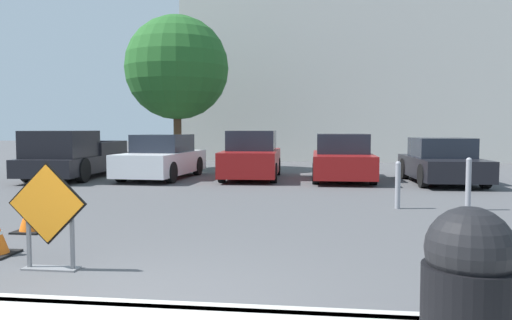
{
  "coord_description": "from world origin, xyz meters",
  "views": [
    {
      "loc": [
        1.79,
        -4.19,
        1.7
      ],
      "look_at": [
        -0.07,
        10.5,
        0.75
      ],
      "focal_mm": 35.0,
      "sensor_mm": 36.0,
      "label": 1
    }
  ],
  "objects_px": {
    "road_closed_sign": "(48,213)",
    "parked_car_second": "(252,157)",
    "parked_car_third": "(342,159)",
    "bollard_second": "(468,182)",
    "bollard_nearest": "(398,184)",
    "traffic_cone_second": "(30,215)",
    "pickup_truck": "(73,157)",
    "parked_car_fourth": "(442,162)",
    "parked_car_nearest": "(162,158)",
    "trash_bin": "(468,289)"
  },
  "relations": [
    {
      "from": "parked_car_second",
      "to": "parked_car_third",
      "type": "distance_m",
      "value": 3.0
    },
    {
      "from": "parked_car_fourth",
      "to": "trash_bin",
      "type": "bearing_deg",
      "value": 75.12
    },
    {
      "from": "pickup_truck",
      "to": "traffic_cone_second",
      "type": "bearing_deg",
      "value": 110.49
    },
    {
      "from": "parked_car_second",
      "to": "parked_car_third",
      "type": "relative_size",
      "value": 0.99
    },
    {
      "from": "traffic_cone_second",
      "to": "bollard_second",
      "type": "distance_m",
      "value": 8.39
    },
    {
      "from": "pickup_truck",
      "to": "bollard_nearest",
      "type": "distance_m",
      "value": 11.12
    },
    {
      "from": "parked_car_second",
      "to": "trash_bin",
      "type": "xyz_separation_m",
      "value": [
        3.2,
        -13.3,
        -0.06
      ]
    },
    {
      "from": "parked_car_nearest",
      "to": "bollard_nearest",
      "type": "height_order",
      "value": "parked_car_nearest"
    },
    {
      "from": "parked_car_second",
      "to": "pickup_truck",
      "type": "bearing_deg",
      "value": 4.98
    },
    {
      "from": "parked_car_second",
      "to": "trash_bin",
      "type": "distance_m",
      "value": 13.68
    },
    {
      "from": "parked_car_nearest",
      "to": "parked_car_third",
      "type": "xyz_separation_m",
      "value": [
        5.99,
        0.24,
        0.01
      ]
    },
    {
      "from": "traffic_cone_second",
      "to": "parked_car_second",
      "type": "height_order",
      "value": "parked_car_second"
    },
    {
      "from": "parked_car_nearest",
      "to": "trash_bin",
      "type": "distance_m",
      "value": 14.36
    },
    {
      "from": "traffic_cone_second",
      "to": "bollard_nearest",
      "type": "height_order",
      "value": "bollard_nearest"
    },
    {
      "from": "traffic_cone_second",
      "to": "trash_bin",
      "type": "bearing_deg",
      "value": -37.0
    },
    {
      "from": "parked_car_fourth",
      "to": "traffic_cone_second",
      "type": "bearing_deg",
      "value": 42.37
    },
    {
      "from": "parked_car_third",
      "to": "parked_car_fourth",
      "type": "relative_size",
      "value": 1.04
    },
    {
      "from": "traffic_cone_second",
      "to": "parked_car_fourth",
      "type": "distance_m",
      "value": 11.88
    },
    {
      "from": "traffic_cone_second",
      "to": "parked_car_second",
      "type": "distance_m",
      "value": 9.38
    },
    {
      "from": "road_closed_sign",
      "to": "bollard_nearest",
      "type": "xyz_separation_m",
      "value": [
        4.84,
        5.21,
        -0.16
      ]
    },
    {
      "from": "parked_car_nearest",
      "to": "parked_car_third",
      "type": "bearing_deg",
      "value": -174.23
    },
    {
      "from": "parked_car_third",
      "to": "trash_bin",
      "type": "xyz_separation_m",
      "value": [
        0.2,
        -13.19,
        -0.02
      ]
    },
    {
      "from": "road_closed_sign",
      "to": "parked_car_third",
      "type": "distance_m",
      "value": 11.65
    },
    {
      "from": "road_closed_sign",
      "to": "traffic_cone_second",
      "type": "bearing_deg",
      "value": 126.29
    },
    {
      "from": "road_closed_sign",
      "to": "parked_car_nearest",
      "type": "bearing_deg",
      "value": 100.81
    },
    {
      "from": "bollard_second",
      "to": "road_closed_sign",
      "type": "bearing_deg",
      "value": -140.24
    },
    {
      "from": "bollard_second",
      "to": "traffic_cone_second",
      "type": "bearing_deg",
      "value": -157.67
    },
    {
      "from": "parked_car_second",
      "to": "trash_bin",
      "type": "relative_size",
      "value": 3.96
    },
    {
      "from": "road_closed_sign",
      "to": "parked_car_second",
      "type": "relative_size",
      "value": 0.31
    },
    {
      "from": "bollard_nearest",
      "to": "parked_car_fourth",
      "type": "bearing_deg",
      "value": 67.94
    },
    {
      "from": "pickup_truck",
      "to": "trash_bin",
      "type": "relative_size",
      "value": 5.06
    },
    {
      "from": "road_closed_sign",
      "to": "pickup_truck",
      "type": "height_order",
      "value": "pickup_truck"
    },
    {
      "from": "road_closed_sign",
      "to": "bollard_second",
      "type": "relative_size",
      "value": 1.19
    },
    {
      "from": "bollard_nearest",
      "to": "parked_car_nearest",
      "type": "bearing_deg",
      "value": 141.33
    },
    {
      "from": "bollard_second",
      "to": "parked_car_nearest",
      "type": "bearing_deg",
      "value": 146.43
    },
    {
      "from": "road_closed_sign",
      "to": "parked_car_nearest",
      "type": "xyz_separation_m",
      "value": [
        -2.05,
        10.73,
        -0.0
      ]
    },
    {
      "from": "parked_car_third",
      "to": "bollard_second",
      "type": "height_order",
      "value": "parked_car_third"
    },
    {
      "from": "trash_bin",
      "to": "bollard_nearest",
      "type": "xyz_separation_m",
      "value": [
        0.69,
        7.43,
        -0.14
      ]
    },
    {
      "from": "trash_bin",
      "to": "bollard_nearest",
      "type": "relative_size",
      "value": 1.06
    },
    {
      "from": "parked_car_second",
      "to": "parked_car_fourth",
      "type": "relative_size",
      "value": 1.03
    },
    {
      "from": "parked_car_third",
      "to": "pickup_truck",
      "type": "bearing_deg",
      "value": 3.69
    },
    {
      "from": "traffic_cone_second",
      "to": "trash_bin",
      "type": "relative_size",
      "value": 0.55
    },
    {
      "from": "parked_car_nearest",
      "to": "pickup_truck",
      "type": "bearing_deg",
      "value": 11.22
    },
    {
      "from": "traffic_cone_second",
      "to": "bollard_second",
      "type": "bearing_deg",
      "value": 22.33
    },
    {
      "from": "pickup_truck",
      "to": "trash_bin",
      "type": "xyz_separation_m",
      "value": [
        9.18,
        -12.55,
        -0.06
      ]
    },
    {
      "from": "bollard_nearest",
      "to": "parked_car_third",
      "type": "bearing_deg",
      "value": 98.88
    },
    {
      "from": "pickup_truck",
      "to": "trash_bin",
      "type": "distance_m",
      "value": 15.55
    },
    {
      "from": "bollard_second",
      "to": "bollard_nearest",
      "type": "bearing_deg",
      "value": 180.0
    },
    {
      "from": "pickup_truck",
      "to": "bollard_nearest",
      "type": "relative_size",
      "value": 5.36
    },
    {
      "from": "parked_car_nearest",
      "to": "bollard_second",
      "type": "distance_m",
      "value": 9.98
    }
  ]
}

